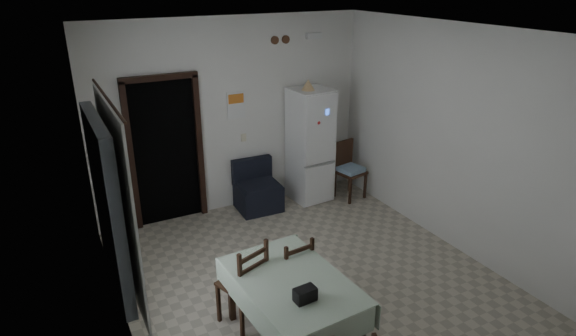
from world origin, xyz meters
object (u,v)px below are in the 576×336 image
Objects in this scene: corner_chair at (351,171)px; dining_table at (292,311)px; fridge at (310,145)px; dining_chair_far_left at (242,282)px; dining_chair_far_right at (291,271)px; navy_seat at (258,186)px.

dining_table is (-2.43, -2.50, -0.10)m from corner_chair.
dining_chair_far_left is at bearing -136.75° from fridge.
dining_chair_far_left is 1.12× the size of dining_chair_far_right.
corner_chair is 2.94m from dining_chair_far_right.
dining_chair_far_left is at bearing 117.58° from dining_table.
dining_table is 1.45× the size of dining_chair_far_left.
dining_chair_far_left reaches higher than corner_chair.
dining_chair_far_right is (-1.58, -2.30, -0.47)m from fridge.
navy_seat is 2.61m from dining_chair_far_left.
fridge is 1.93× the size of corner_chair.
corner_chair reaches higher than navy_seat.
dining_table is 0.58m from dining_chair_far_right.
dining_chair_far_right is (0.26, 0.51, 0.07)m from dining_table.
dining_chair_far_right reaches higher than navy_seat.
dining_table is at bearing -126.92° from fridge.
fridge is at bearing 53.65° from dining_table.
corner_chair is 0.66× the size of dining_table.
dining_table is at bearing 57.89° from dining_chair_far_right.
corner_chair is 3.49m from dining_table.
navy_seat is 0.79× the size of dining_chair_far_left.
navy_seat reaches higher than dining_table.
fridge is 2.83m from dining_chair_far_right.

